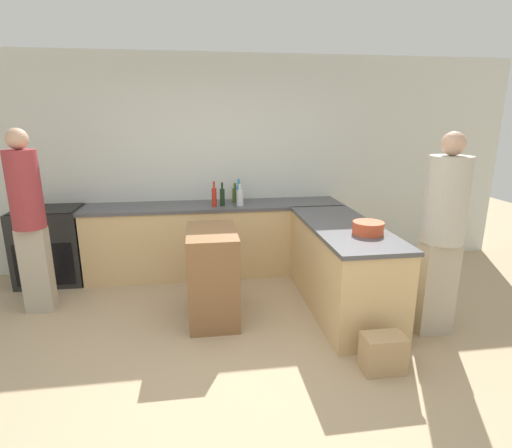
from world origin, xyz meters
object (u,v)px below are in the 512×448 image
(mixing_bowl, at_px, (368,228))
(person_by_range, at_px, (28,215))
(person_at_peninsula, at_px, (443,229))
(paper_bag, at_px, (383,353))
(olive_oil_bottle, at_px, (235,194))
(dish_soap_bottle, at_px, (239,194))
(wine_bottle_dark, at_px, (222,197))
(hot_sauce_bottle, at_px, (214,197))
(island_table, at_px, (213,275))
(range_oven, at_px, (51,245))
(vinegar_bottle_clear, at_px, (240,197))

(mixing_bowl, distance_m, person_by_range, 3.27)
(person_at_peninsula, bearing_deg, paper_bag, -145.08)
(olive_oil_bottle, height_order, dish_soap_bottle, dish_soap_bottle)
(wine_bottle_dark, height_order, paper_bag, wine_bottle_dark)
(person_by_range, height_order, person_at_peninsula, person_by_range)
(mixing_bowl, xyz_separation_m, dish_soap_bottle, (-1.05, 1.51, 0.06))
(hot_sauce_bottle, height_order, person_by_range, person_by_range)
(island_table, relative_size, person_by_range, 0.49)
(dish_soap_bottle, xyz_separation_m, person_at_peninsula, (1.61, -1.78, -0.02))
(person_at_peninsula, bearing_deg, island_table, 163.88)
(mixing_bowl, relative_size, wine_bottle_dark, 1.01)
(dish_soap_bottle, xyz_separation_m, paper_bag, (0.90, -2.28, -0.87))
(wine_bottle_dark, distance_m, paper_bag, 2.59)
(range_oven, relative_size, person_by_range, 0.49)
(wine_bottle_dark, height_order, person_by_range, person_by_range)
(olive_oil_bottle, xyz_separation_m, dish_soap_bottle, (0.04, -0.10, 0.03))
(vinegar_bottle_clear, bearing_deg, wine_bottle_dark, 172.97)
(mixing_bowl, height_order, dish_soap_bottle, dish_soap_bottle)
(person_at_peninsula, bearing_deg, mixing_bowl, 154.59)
(vinegar_bottle_clear, xyz_separation_m, person_by_range, (-2.15, -0.68, 0.02))
(wine_bottle_dark, bearing_deg, vinegar_bottle_clear, -7.03)
(vinegar_bottle_clear, relative_size, person_by_range, 0.14)
(mixing_bowl, distance_m, wine_bottle_dark, 1.89)
(vinegar_bottle_clear, height_order, paper_bag, vinegar_bottle_clear)
(mixing_bowl, relative_size, olive_oil_bottle, 1.19)
(mixing_bowl, height_order, olive_oil_bottle, olive_oil_bottle)
(paper_bag, bearing_deg, mixing_bowl, 79.08)
(hot_sauce_bottle, bearing_deg, mixing_bowl, -45.33)
(island_table, xyz_separation_m, person_by_range, (-1.76, 0.40, 0.57))
(person_by_range, relative_size, paper_bag, 5.60)
(hot_sauce_bottle, bearing_deg, range_oven, 176.29)
(island_table, bearing_deg, person_by_range, 167.36)
(range_oven, distance_m, dish_soap_bottle, 2.34)
(island_table, xyz_separation_m, mixing_bowl, (1.43, -0.31, 0.50))
(range_oven, xyz_separation_m, person_at_peninsula, (3.88, -1.77, 0.54))
(person_at_peninsula, bearing_deg, range_oven, 155.50)
(range_oven, distance_m, hot_sauce_bottle, 2.04)
(range_oven, relative_size, island_table, 1.01)
(person_by_range, bearing_deg, dish_soap_bottle, 20.47)
(range_oven, distance_m, person_by_range, 0.99)
(paper_bag, bearing_deg, dish_soap_bottle, 111.52)
(island_table, height_order, person_by_range, person_by_range)
(person_by_range, bearing_deg, olive_oil_bottle, 23.21)
(range_oven, relative_size, wine_bottle_dark, 3.21)
(vinegar_bottle_clear, height_order, wine_bottle_dark, wine_bottle_dark)
(island_table, relative_size, mixing_bowl, 3.17)
(range_oven, xyz_separation_m, wine_bottle_dark, (2.06, -0.09, 0.56))
(dish_soap_bottle, xyz_separation_m, person_by_range, (-2.15, -0.80, 0.00))
(olive_oil_bottle, relative_size, person_at_peninsula, 0.13)
(wine_bottle_dark, height_order, person_at_peninsula, person_at_peninsula)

